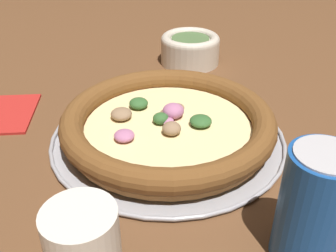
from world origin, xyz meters
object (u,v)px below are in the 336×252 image
at_px(drinking_cup, 84,251).
at_px(beverage_can, 314,208).
at_px(pizza, 168,123).
at_px(pizza_tray, 168,137).
at_px(bowl_far, 190,48).

height_order(drinking_cup, beverage_can, beverage_can).
distance_m(pizza, beverage_can, 0.25).
bearing_deg(beverage_can, pizza_tray, 143.29).
relative_size(drinking_cup, beverage_can, 0.72).
relative_size(pizza_tray, beverage_can, 2.70).
height_order(pizza_tray, bowl_far, bowl_far).
bearing_deg(drinking_cup, beverage_can, 29.64).
bearing_deg(bowl_far, pizza_tray, -78.81).
relative_size(pizza_tray, bowl_far, 2.84).
bearing_deg(bowl_far, pizza, -78.88).
bearing_deg(pizza_tray, drinking_cup, -86.72).
height_order(pizza_tray, pizza, pizza).
bearing_deg(drinking_cup, bowl_far, 97.49).
bearing_deg(pizza, drinking_cup, -86.64).
height_order(pizza_tray, drinking_cup, drinking_cup).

